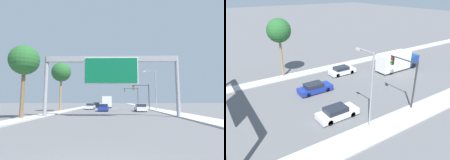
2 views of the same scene
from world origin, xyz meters
The scene contains 9 objects.
median_strip_left centered at (-9.00, 60.00, 0.07)m, with size 2.00×120.00×0.15m.
car_far_center centered at (-1.75, 30.48, 0.66)m, with size 1.87×4.75×1.38m.
car_near_center centered at (-5.25, 37.42, 0.65)m, with size 1.78×4.53×1.37m.
car_far_right centered at (-5.25, 51.08, 0.70)m, with size 1.86×4.74×1.48m.
car_far_left centered at (5.25, 29.52, 0.66)m, with size 1.90×4.74×1.38m.
truck_box_primary centered at (-1.75, 46.51, 1.62)m, with size 2.41×8.42×3.18m.
traffic_light_near_intersection centered at (7.20, 38.00, 3.98)m, with size 4.05×0.32×5.91m.
palm_tree_background centered at (-9.76, 28.96, 7.34)m, with size 3.64×3.64×9.23m.
street_lamp_right centered at (8.26, 31.28, 4.80)m, with size 2.62×0.28×8.06m.
Camera 2 is at (22.54, 18.14, 13.43)m, focal length 35.00 mm.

